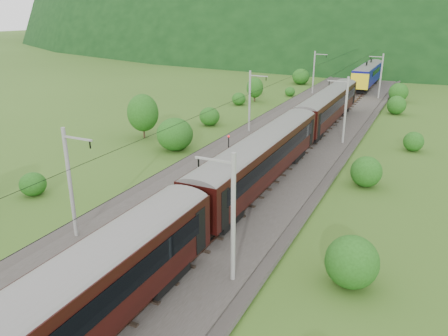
% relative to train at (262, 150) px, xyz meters
% --- Properties ---
extents(ground, '(600.00, 600.00, 0.00)m').
position_rel_train_xyz_m(ground, '(-2.40, -14.47, -3.84)').
color(ground, '#36561B').
rests_on(ground, ground).
extents(railbed, '(14.00, 220.00, 0.30)m').
position_rel_train_xyz_m(railbed, '(-2.40, -4.47, -3.69)').
color(railbed, '#38332D').
rests_on(railbed, ground).
extents(track_left, '(2.40, 220.00, 0.27)m').
position_rel_train_xyz_m(track_left, '(-4.80, -4.47, -3.47)').
color(track_left, brown).
rests_on(track_left, railbed).
extents(track_right, '(2.40, 220.00, 0.27)m').
position_rel_train_xyz_m(track_right, '(0.00, -4.47, -3.47)').
color(track_right, brown).
rests_on(track_right, railbed).
extents(catenary_left, '(2.54, 192.28, 8.00)m').
position_rel_train_xyz_m(catenary_left, '(-8.52, 17.53, 0.66)').
color(catenary_left, gray).
rests_on(catenary_left, railbed).
extents(catenary_right, '(2.54, 192.28, 8.00)m').
position_rel_train_xyz_m(catenary_right, '(3.72, 17.53, 0.66)').
color(catenary_right, gray).
rests_on(catenary_right, railbed).
extents(overhead_wires, '(4.83, 198.00, 0.03)m').
position_rel_train_xyz_m(overhead_wires, '(-2.40, -4.47, 3.26)').
color(overhead_wires, black).
rests_on(overhead_wires, ground).
extents(mountain_main, '(504.00, 360.00, 244.00)m').
position_rel_train_xyz_m(mountain_main, '(-2.40, 245.53, -3.84)').
color(mountain_main, black).
rests_on(mountain_main, ground).
extents(mountain_ridge, '(336.00, 280.00, 132.00)m').
position_rel_train_xyz_m(mountain_ridge, '(-122.40, 285.53, -3.84)').
color(mountain_ridge, black).
rests_on(mountain_ridge, ground).
extents(train, '(3.28, 132.72, 5.72)m').
position_rel_train_xyz_m(train, '(0.00, 0.00, 0.00)').
color(train, black).
rests_on(train, ground).
extents(hazard_post_near, '(0.15, 0.15, 1.44)m').
position_rel_train_xyz_m(hazard_post_near, '(-3.05, 44.57, -2.82)').
color(hazard_post_near, red).
rests_on(hazard_post_near, railbed).
extents(hazard_post_far, '(0.15, 0.15, 1.43)m').
position_rel_train_xyz_m(hazard_post_far, '(-2.20, 10.97, -2.82)').
color(hazard_post_far, red).
rests_on(hazard_post_far, railbed).
extents(signal, '(0.21, 0.21, 1.94)m').
position_rel_train_xyz_m(signal, '(-7.19, 8.15, -2.40)').
color(signal, black).
rests_on(signal, railbed).
extents(vegetation_left, '(12.13, 143.39, 5.69)m').
position_rel_train_xyz_m(vegetation_left, '(-16.21, -1.24, -1.75)').
color(vegetation_left, '#1F4D14').
rests_on(vegetation_left, ground).
extents(vegetation_right, '(8.14, 106.67, 3.23)m').
position_rel_train_xyz_m(vegetation_right, '(9.74, -4.31, -2.40)').
color(vegetation_right, '#1F4D14').
rests_on(vegetation_right, ground).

